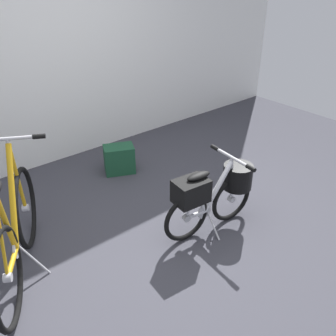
{
  "coord_description": "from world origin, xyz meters",
  "views": [
    {
      "loc": [
        -1.64,
        -1.84,
        2.11
      ],
      "look_at": [
        0.13,
        0.29,
        0.55
      ],
      "focal_mm": 39.56,
      "sensor_mm": 36.0,
      "label": 1
    }
  ],
  "objects": [
    {
      "name": "folding_bike_foreground",
      "position": [
        0.37,
        -0.05,
        0.37
      ],
      "size": [
        0.95,
        0.53,
        0.68
      ],
      "color": "black",
      "rests_on": "ground_plane"
    },
    {
      "name": "ground_plane",
      "position": [
        0.0,
        0.0,
        0.0
      ],
      "size": [
        7.28,
        7.28,
        0.0
      ],
      "primitive_type": "plane",
      "color": "#38383F"
    },
    {
      "name": "back_wall",
      "position": [
        0.0,
        2.09,
        1.52
      ],
      "size": [
        7.28,
        0.1,
        3.04
      ],
      "primitive_type": "cube",
      "color": "white",
      "rests_on": "ground_plane"
    },
    {
      "name": "display_bike_left",
      "position": [
        -1.14,
        0.47,
        0.38
      ],
      "size": [
        0.77,
        1.29,
        1.01
      ],
      "color": "black",
      "rests_on": "ground_plane"
    },
    {
      "name": "backpack_on_floor",
      "position": [
        0.29,
        1.33,
        0.16
      ],
      "size": [
        0.39,
        0.34,
        0.31
      ],
      "color": "#19472D",
      "rests_on": "ground_plane"
    }
  ]
}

